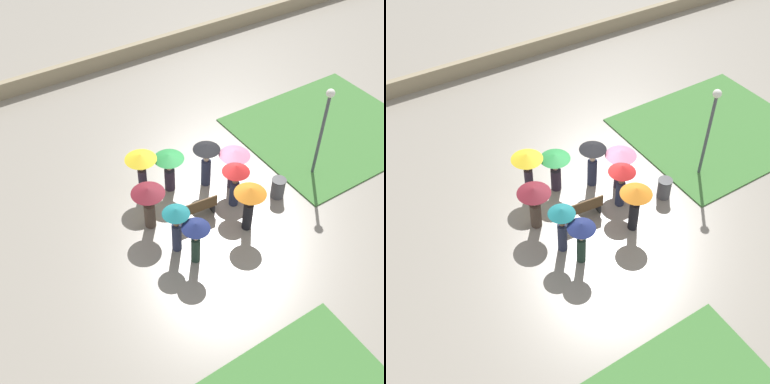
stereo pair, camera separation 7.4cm
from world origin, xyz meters
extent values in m
plane|color=gray|center=(0.00, 0.00, 0.00)|extent=(90.00, 90.00, 0.00)
cube|color=#427A38|center=(-6.93, -0.39, 0.03)|extent=(7.37, 6.47, 0.06)
cube|color=gray|center=(0.00, -10.61, 0.41)|extent=(45.00, 0.35, 0.82)
cube|color=brown|center=(0.78, 0.81, 0.42)|extent=(1.62, 0.59, 0.05)
cube|color=brown|center=(0.80, 0.99, 0.68)|extent=(1.58, 0.22, 0.45)
cube|color=#232326|center=(0.09, 0.88, 0.20)|extent=(0.12, 0.38, 0.40)
cube|color=#232326|center=(1.46, 0.73, 0.20)|extent=(0.12, 0.38, 0.40)
cylinder|color=#474C51|center=(-4.47, 1.34, 1.77)|extent=(0.12, 0.12, 3.54)
sphere|color=white|center=(-4.47, 1.34, 3.70)|extent=(0.32, 0.32, 0.32)
cylinder|color=#4C4C51|center=(-2.42, 1.60, 0.40)|extent=(0.51, 0.51, 0.80)
cylinder|color=black|center=(-2.42, 1.60, 0.81)|extent=(0.55, 0.55, 0.03)
cylinder|color=#1E3328|center=(1.83, 2.49, 0.52)|extent=(0.43, 0.43, 1.05)
sphere|color=tan|center=(1.83, 2.49, 1.15)|extent=(0.20, 0.20, 0.20)
cylinder|color=#4C4C4F|center=(1.83, 2.49, 1.42)|extent=(0.02, 0.02, 0.35)
cone|color=navy|center=(1.83, 2.49, 1.70)|extent=(0.93, 0.93, 0.21)
cylinder|color=#47382D|center=(2.34, 0.31, 0.51)|extent=(0.53, 0.53, 1.02)
sphere|color=tan|center=(2.34, 0.31, 1.13)|extent=(0.22, 0.22, 0.22)
cylinder|color=#4C4C4F|center=(2.34, 0.31, 1.42)|extent=(0.02, 0.02, 0.35)
cone|color=maroon|center=(2.34, 0.31, 1.70)|extent=(1.18, 1.18, 0.21)
cylinder|color=#282D47|center=(2.10, 1.74, 0.58)|extent=(0.40, 0.40, 1.17)
sphere|color=brown|center=(2.10, 1.74, 1.28)|extent=(0.22, 0.22, 0.22)
cylinder|color=#4C4C4F|center=(2.10, 1.74, 1.56)|extent=(0.02, 0.02, 0.35)
cone|color=#197075|center=(2.10, 1.74, 1.84)|extent=(0.91, 0.91, 0.21)
cylinder|color=#282D47|center=(-0.78, 1.04, 0.52)|extent=(0.39, 0.39, 1.04)
sphere|color=brown|center=(-0.78, 1.04, 1.15)|extent=(0.21, 0.21, 0.21)
cylinder|color=#4C4C4F|center=(-0.78, 1.04, 1.43)|extent=(0.02, 0.02, 0.35)
cone|color=red|center=(-0.78, 1.04, 1.74)|extent=(1.00, 1.00, 0.28)
cylinder|color=#282D47|center=(-0.53, -0.44, 0.57)|extent=(0.50, 0.50, 1.14)
sphere|color=beige|center=(-0.53, -0.44, 1.25)|extent=(0.21, 0.21, 0.21)
cylinder|color=#4C4C4F|center=(-0.53, -0.44, 1.53)|extent=(0.02, 0.02, 0.35)
cone|color=black|center=(-0.53, -0.44, 1.83)|extent=(1.03, 1.03, 0.25)
cylinder|color=#2D2333|center=(-1.31, 0.24, 0.49)|extent=(0.52, 0.52, 0.99)
sphere|color=brown|center=(-1.31, 0.24, 1.10)|extent=(0.22, 0.22, 0.22)
cylinder|color=#4C4C4F|center=(-1.31, 0.24, 1.38)|extent=(0.02, 0.02, 0.35)
cone|color=pink|center=(-1.31, 0.24, 1.66)|extent=(1.17, 1.17, 0.22)
cylinder|color=#2D2333|center=(1.76, -1.29, 0.57)|extent=(0.46, 0.46, 1.13)
sphere|color=#997051|center=(1.76, -1.29, 1.23)|extent=(0.19, 0.19, 0.19)
cylinder|color=#4C4C4F|center=(1.76, -1.29, 1.50)|extent=(0.02, 0.02, 0.35)
cone|color=gold|center=(1.76, -1.29, 1.79)|extent=(1.17, 1.17, 0.23)
cylinder|color=black|center=(-0.48, 2.24, 0.57)|extent=(0.50, 0.50, 1.14)
sphere|color=beige|center=(-0.48, 2.24, 1.24)|extent=(0.20, 0.20, 0.20)
cylinder|color=#4C4C4F|center=(-0.48, 2.24, 1.51)|extent=(0.02, 0.02, 0.35)
cone|color=orange|center=(-0.48, 2.24, 1.81)|extent=(1.11, 1.11, 0.25)
cylinder|color=#2D2333|center=(0.79, -0.94, 0.48)|extent=(0.48, 0.48, 0.95)
sphere|color=tan|center=(0.79, -0.94, 1.05)|extent=(0.20, 0.20, 0.20)
cylinder|color=#4C4C4F|center=(0.79, -0.94, 1.33)|extent=(0.02, 0.02, 0.35)
cone|color=#237A38|center=(0.79, -0.94, 1.60)|extent=(1.14, 1.14, 0.19)
camera|label=1|loc=(7.29, 10.79, 12.91)|focal=45.00mm
camera|label=2|loc=(7.23, 10.83, 12.91)|focal=45.00mm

